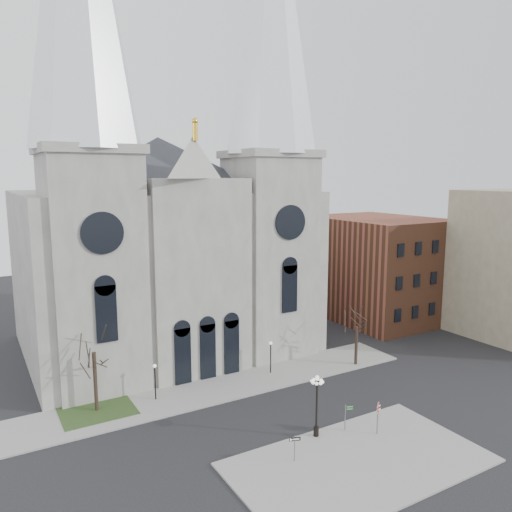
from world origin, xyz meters
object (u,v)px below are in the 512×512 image
stop_sign (378,411)px  one_way_sign (295,444)px  street_name_sign (346,415)px  globe_lamp (317,398)px

stop_sign → one_way_sign: (-7.57, 0.16, -0.56)m
stop_sign → street_name_sign: stop_sign is taller
globe_lamp → street_name_sign: (2.59, -0.41, -1.83)m
globe_lamp → one_way_sign: bearing=-149.7°
street_name_sign → one_way_sign: bearing=-142.2°
globe_lamp → street_name_sign: bearing=-9.0°
globe_lamp → street_name_sign: 3.19m
globe_lamp → one_way_sign: size_ratio=2.60×
one_way_sign → street_name_sign: size_ratio=0.91×
street_name_sign → globe_lamp: bearing=-165.9°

